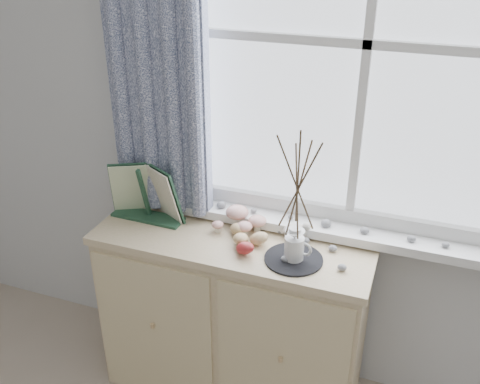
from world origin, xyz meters
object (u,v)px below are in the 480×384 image
Objects in this scene: sideboard at (233,316)px; toadstool_cluster at (242,218)px; twig_pitcher at (298,184)px; botanical_book at (142,194)px.

sideboard is 5.31× the size of toadstool_cluster.
toadstool_cluster is at bearing 162.13° from twig_pitcher.
botanical_book reaches higher than sideboard.
twig_pitcher is at bearing -29.00° from toadstool_cluster.
sideboard is at bearing 1.88° from botanical_book.
botanical_book is (-0.42, -0.00, 0.56)m from sideboard.
sideboard is 0.70m from botanical_book.
twig_pitcher reaches higher than toadstool_cluster.
sideboard is 0.82m from twig_pitcher.
twig_pitcher reaches higher than sideboard.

